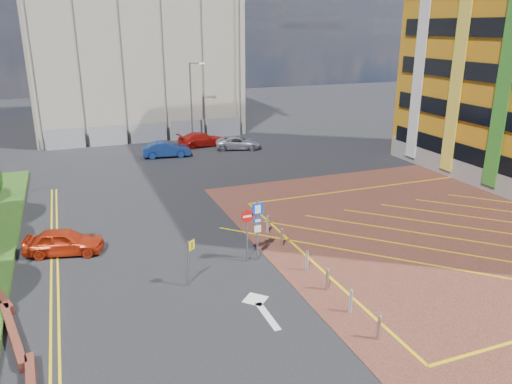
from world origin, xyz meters
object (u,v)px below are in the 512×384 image
car_blue_back (166,149)px  car_silver_back (239,143)px  warning_sign (189,257)px  lamp_back (192,100)px  car_red_left (64,242)px  car_red_back (202,139)px  sign_cluster (254,225)px

car_blue_back → car_silver_back: 7.10m
warning_sign → car_silver_back: 26.74m
lamp_back → warning_sign: 29.48m
warning_sign → car_red_left: 7.78m
car_red_back → car_silver_back: (2.99, -2.43, -0.08)m
sign_cluster → car_blue_back: sign_cluster is taller
warning_sign → lamp_back: bearing=75.4°
warning_sign → car_red_left: (-5.28, 5.67, -0.75)m
lamp_back → car_red_back: bearing=-73.4°
car_blue_back → car_red_back: size_ratio=0.91×
car_silver_back → sign_cluster: bearing=-179.6°
warning_sign → car_red_left: bearing=133.0°
sign_cluster → car_red_back: bearing=80.6°
car_red_left → car_red_back: car_red_back is taller
lamp_back → sign_cluster: bearing=-98.0°
sign_cluster → warning_sign: 3.92m
car_red_left → car_blue_back: size_ratio=0.93×
lamp_back → sign_cluster: size_ratio=2.50×
sign_cluster → car_red_left: (-8.91, 4.31, -1.27)m
sign_cluster → warning_sign: bearing=-159.4°
lamp_back → car_red_left: lamp_back is taller
car_red_back → sign_cluster: bearing=165.1°
car_red_left → car_silver_back: (16.14, 18.76, -0.08)m
lamp_back → warning_sign: bearing=-104.6°
car_red_back → car_silver_back: 3.86m
lamp_back → car_red_left: size_ratio=2.01×
warning_sign → car_red_back: bearing=73.7°
car_red_left → lamp_back: bearing=-15.0°
car_red_left → car_red_back: bearing=-17.6°
car_red_back → car_blue_back: bearing=120.4°
lamp_back → car_blue_back: lamp_back is taller
warning_sign → sign_cluster: bearing=20.6°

